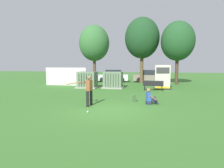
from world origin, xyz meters
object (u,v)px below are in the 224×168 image
object	(u,v)px
sports_ball	(88,112)
parked_car_leftmost	(113,76)
park_bench	(153,85)
batter	(88,89)
transformer_mid_west	(113,80)
generator_enclosure	(162,77)
seated_spectator	(150,98)
parked_car_left_of_center	(150,76)
backpack	(133,98)
transformer_west	(87,80)

from	to	relation	value
sports_ball	parked_car_leftmost	size ratio (longest dim) A/B	0.02
park_bench	batter	world-z (taller)	batter
transformer_mid_west	generator_enclosure	world-z (taller)	generator_enclosure
parked_car_leftmost	batter	bearing A→B (deg)	-83.76
transformer_mid_west	batter	world-z (taller)	batter
generator_enclosure	seated_spectator	xyz separation A→B (m)	(-1.09, -7.54, -0.76)
transformer_mid_west	batter	distance (m)	8.41
transformer_mid_west	batter	size ratio (longest dim) A/B	1.21
generator_enclosure	parked_car_left_of_center	world-z (taller)	generator_enclosure
park_bench	parked_car_leftmost	distance (m)	9.73
generator_enclosure	park_bench	bearing A→B (deg)	-118.93
batter	parked_car_left_of_center	size ratio (longest dim) A/B	0.41
transformer_mid_west	park_bench	size ratio (longest dim) A/B	1.15
generator_enclosure	parked_car_leftmost	xyz separation A→B (m)	(-6.21, 6.56, -0.38)
backpack	parked_car_left_of_center	size ratio (longest dim) A/B	0.10
seated_spectator	park_bench	bearing A→B (deg)	87.90
sports_ball	parked_car_left_of_center	xyz separation A→B (m)	(2.87, 17.10, 0.71)
transformer_west	seated_spectator	xyz separation A→B (m)	(6.28, -6.89, -0.41)
sports_ball	parked_car_left_of_center	world-z (taller)	parked_car_left_of_center
transformer_west	backpack	bearing A→B (deg)	-50.68
parked_car_leftmost	transformer_west	bearing A→B (deg)	-99.13
transformer_west	parked_car_leftmost	distance (m)	7.30
transformer_mid_west	parked_car_left_of_center	size ratio (longest dim) A/B	0.49
seated_spectator	sports_ball	bearing A→B (deg)	-138.30
seated_spectator	parked_car_leftmost	bearing A→B (deg)	109.97
parked_car_leftmost	transformer_mid_west	bearing A→B (deg)	-78.24
batter	sports_ball	xyz separation A→B (m)	(0.45, -1.49, -0.93)
transformer_west	transformer_mid_west	size ratio (longest dim) A/B	1.00
parked_car_left_of_center	sports_ball	bearing A→B (deg)	-99.52
generator_enclosure	parked_car_left_of_center	size ratio (longest dim) A/B	0.54
transformer_west	park_bench	size ratio (longest dim) A/B	1.15
generator_enclosure	sports_ball	distance (m)	11.05
transformer_mid_west	park_bench	xyz separation A→B (m)	(3.91, -1.26, -0.25)
backpack	parked_car_left_of_center	world-z (taller)	parked_car_left_of_center
seated_spectator	parked_car_left_of_center	xyz separation A→B (m)	(-0.13, 14.43, 0.38)
transformer_mid_west	parked_car_leftmost	xyz separation A→B (m)	(-1.43, 6.88, -0.04)
generator_enclosure	park_bench	size ratio (longest dim) A/B	1.26
sports_ball	parked_car_left_of_center	bearing A→B (deg)	80.48
batter	parked_car_leftmost	bearing A→B (deg)	96.24
sports_ball	generator_enclosure	bearing A→B (deg)	68.19
sports_ball	backpack	bearing A→B (deg)	58.80
transformer_west	seated_spectator	distance (m)	9.33
transformer_mid_west	park_bench	distance (m)	4.11
transformer_mid_west	parked_car_leftmost	size ratio (longest dim) A/B	0.48
park_bench	sports_ball	world-z (taller)	park_bench
batter	parked_car_left_of_center	distance (m)	15.96
park_bench	sports_ball	xyz separation A→B (m)	(-3.22, -8.64, -0.49)
batter	transformer_west	bearing A→B (deg)	109.32
batter	backpack	distance (m)	3.03
batter	parked_car_leftmost	xyz separation A→B (m)	(-1.67, 15.28, -0.22)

